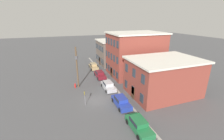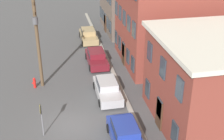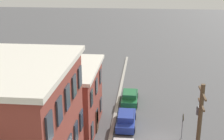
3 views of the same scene
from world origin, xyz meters
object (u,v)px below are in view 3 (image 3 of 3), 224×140
object	(u,v)px
car_blue	(126,119)
utility_pole	(198,133)
car_green	(130,97)
caution_sign	(183,122)

from	to	relation	value
car_blue	utility_pole	world-z (taller)	utility_pole
car_green	caution_sign	bearing A→B (deg)	-145.71
car_green	caution_sign	xyz separation A→B (m)	(-7.62, -5.20, 0.92)
car_green	caution_sign	world-z (taller)	caution_sign
car_green	utility_pole	bearing A→B (deg)	-160.42
car_blue	car_green	size ratio (longest dim) A/B	1.00
car_blue	utility_pole	size ratio (longest dim) A/B	0.55
car_blue	caution_sign	xyz separation A→B (m)	(-1.94, -5.29, 0.92)
car_blue	car_green	xyz separation A→B (m)	(5.68, -0.10, 0.00)
car_blue	caution_sign	size ratio (longest dim) A/B	1.74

